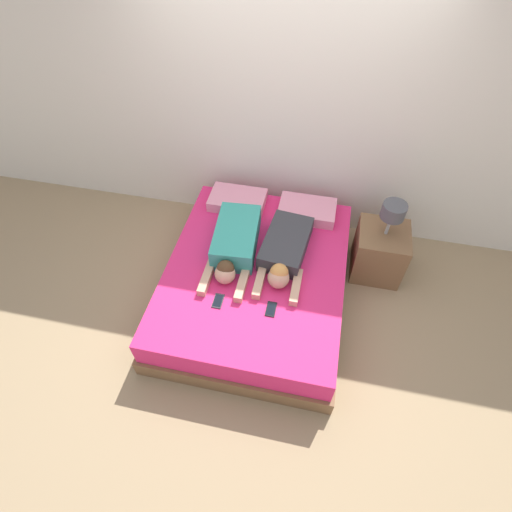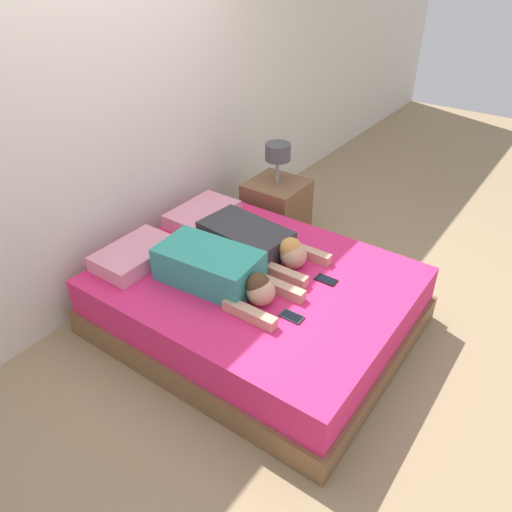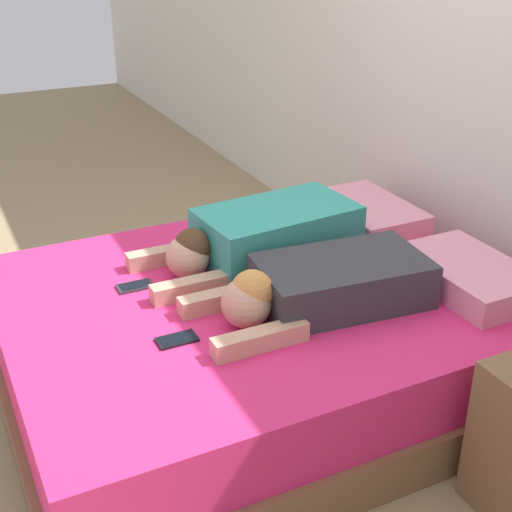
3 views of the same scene
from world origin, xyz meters
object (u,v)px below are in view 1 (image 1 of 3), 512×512
(pillow_head_left, at_px, (238,200))
(cell_phone_right, at_px, (271,309))
(cell_phone_left, at_px, (218,301))
(bed, at_px, (256,282))
(pillow_head_right, at_px, (307,210))
(person_right, at_px, (284,252))
(person_left, at_px, (234,244))
(nightstand, at_px, (380,250))

(pillow_head_left, distance_m, cell_phone_right, 1.32)
(cell_phone_left, height_order, cell_phone_right, same)
(bed, height_order, pillow_head_right, pillow_head_right)
(person_right, distance_m, cell_phone_left, 0.75)
(person_right, relative_size, cell_phone_left, 6.56)
(pillow_head_left, relative_size, person_left, 0.58)
(cell_phone_right, bearing_deg, person_left, 128.80)
(person_right, xyz_separation_m, cell_phone_left, (-0.46, -0.58, -0.08))
(pillow_head_left, xyz_separation_m, nightstand, (1.47, -0.20, -0.20))
(bed, xyz_separation_m, cell_phone_left, (-0.23, -0.43, 0.23))
(cell_phone_left, relative_size, nightstand, 0.16)
(person_right, height_order, cell_phone_right, person_right)
(pillow_head_right, xyz_separation_m, cell_phone_right, (-0.14, -1.19, -0.05))
(nightstand, bearing_deg, person_left, -162.01)
(pillow_head_right, height_order, person_left, person_left)
(person_left, distance_m, person_right, 0.46)
(person_right, distance_m, cell_phone_right, 0.58)
(cell_phone_left, bearing_deg, pillow_head_right, 63.83)
(pillow_head_left, height_order, cell_phone_right, pillow_head_left)
(person_left, distance_m, cell_phone_right, 0.72)
(cell_phone_left, bearing_deg, person_left, 89.53)
(bed, relative_size, pillow_head_left, 3.61)
(nightstand, bearing_deg, cell_phone_right, -132.39)
(bed, distance_m, pillow_head_right, 0.90)
(bed, relative_size, pillow_head_right, 3.61)
(person_left, relative_size, person_right, 1.03)
(cell_phone_right, bearing_deg, pillow_head_right, 83.20)
(pillow_head_left, distance_m, person_left, 0.65)
(pillow_head_left, relative_size, pillow_head_right, 1.00)
(cell_phone_left, bearing_deg, pillow_head_left, 95.89)
(person_left, xyz_separation_m, cell_phone_left, (-0.00, -0.56, -0.11))
(person_right, relative_size, nightstand, 1.06)
(person_right, xyz_separation_m, cell_phone_right, (-0.01, -0.57, -0.08))
(bed, relative_size, nightstand, 2.26)
(person_right, bearing_deg, pillow_head_left, 133.38)
(person_right, bearing_deg, bed, -145.92)
(pillow_head_left, height_order, person_left, person_left)
(person_left, bearing_deg, cell_phone_left, -90.47)
(cell_phone_right, bearing_deg, pillow_head_left, 115.72)
(bed, distance_m, pillow_head_left, 0.90)
(pillow_head_left, relative_size, nightstand, 0.63)
(bed, bearing_deg, cell_phone_left, -118.52)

